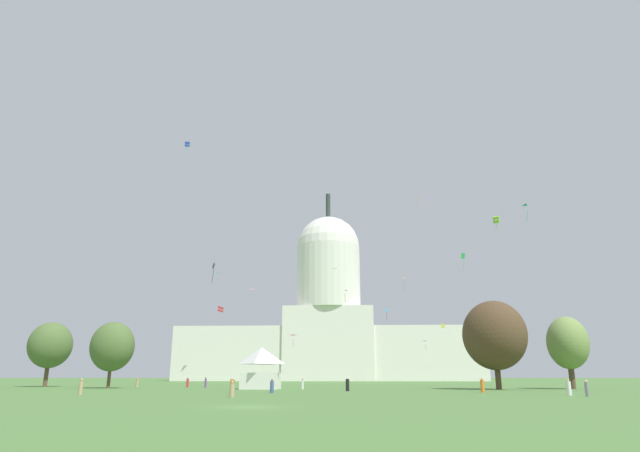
% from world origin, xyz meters
% --- Properties ---
extents(ground_plane, '(800.00, 800.00, 0.00)m').
position_xyz_m(ground_plane, '(0.00, 0.00, 0.00)').
color(ground_plane, '#4C7538').
extents(capitol_building, '(112.09, 24.31, 72.20)m').
position_xyz_m(capitol_building, '(0.19, 165.96, 21.38)').
color(capitol_building, silver).
rests_on(capitol_building, ground_plane).
extents(event_tent, '(5.74, 6.47, 6.04)m').
position_xyz_m(event_tent, '(-6.28, 45.42, 3.13)').
color(event_tent, white).
rests_on(event_tent, ground_plane).
extents(tree_west_far, '(9.68, 9.25, 10.29)m').
position_xyz_m(tree_west_far, '(-30.91, 49.13, 6.40)').
color(tree_west_far, brown).
rests_on(tree_west_far, ground_plane).
extents(tree_east_mid, '(8.48, 9.03, 10.64)m').
position_xyz_m(tree_east_mid, '(40.05, 47.87, 6.70)').
color(tree_east_mid, brown).
rests_on(tree_east_mid, ground_plane).
extents(tree_west_mid, '(7.72, 7.46, 11.28)m').
position_xyz_m(tree_west_mid, '(-46.95, 59.65, 7.20)').
color(tree_west_mid, brown).
rests_on(tree_west_mid, ground_plane).
extents(tree_east_far, '(12.54, 12.71, 12.63)m').
position_xyz_m(tree_east_far, '(28.13, 44.06, 7.62)').
color(tree_east_far, '#4C3823').
rests_on(tree_east_far, ground_plane).
extents(person_purple_lawn_far_right, '(0.37, 0.37, 1.66)m').
position_xyz_m(person_purple_lawn_far_right, '(-16.89, 54.59, 0.78)').
color(person_purple_lawn_far_right, '#703D93').
rests_on(person_purple_lawn_far_right, ground_plane).
extents(person_white_back_left, '(0.61, 0.61, 1.60)m').
position_xyz_m(person_white_back_left, '(29.03, 21.62, 0.72)').
color(person_white_back_left, silver).
rests_on(person_white_back_left, ground_plane).
extents(person_black_near_tree_west, '(0.47, 0.47, 1.71)m').
position_xyz_m(person_black_near_tree_west, '(6.53, 35.60, 0.77)').
color(person_black_near_tree_west, black).
rests_on(person_black_near_tree_west, ground_plane).
extents(person_tan_deep_crowd, '(0.62, 0.62, 1.46)m').
position_xyz_m(person_tan_deep_crowd, '(-29.60, 57.69, 0.65)').
color(person_tan_deep_crowd, tan).
rests_on(person_tan_deep_crowd, ground_plane).
extents(person_grey_edge_east, '(0.52, 0.52, 1.53)m').
position_xyz_m(person_grey_edge_east, '(29.56, 18.65, 0.70)').
color(person_grey_edge_east, gray).
rests_on(person_grey_edge_east, ground_plane).
extents(person_olive_front_left, '(0.59, 0.59, 1.50)m').
position_xyz_m(person_olive_front_left, '(-11.65, 51.46, 0.67)').
color(person_olive_front_left, olive).
rests_on(person_olive_front_left, ground_plane).
extents(person_denim_mid_center, '(0.59, 0.59, 1.55)m').
position_xyz_m(person_denim_mid_center, '(-2.23, 27.71, 0.69)').
color(person_denim_mid_center, '#3D5684').
rests_on(person_denim_mid_center, ground_plane).
extents(person_red_near_tree_east, '(0.59, 0.59, 1.66)m').
position_xyz_m(person_red_near_tree_east, '(-20.55, 56.79, 0.75)').
color(person_red_near_tree_east, red).
rests_on(person_red_near_tree_east, ground_plane).
extents(person_tan_mid_right, '(0.60, 0.60, 1.48)m').
position_xyz_m(person_tan_mid_right, '(-4.31, 15.28, 0.66)').
color(person_tan_mid_right, tan).
rests_on(person_tan_mid_right, ground_plane).
extents(person_white_aisle_center, '(0.44, 0.44, 1.50)m').
position_xyz_m(person_white_aisle_center, '(0.05, 43.87, 0.70)').
color(person_white_aisle_center, silver).
rests_on(person_white_aisle_center, ground_plane).
extents(person_orange_lawn_far_left, '(0.43, 0.43, 1.74)m').
position_xyz_m(person_orange_lawn_far_left, '(-6.00, 23.24, 0.80)').
color(person_orange_lawn_far_left, orange).
rests_on(person_orange_lawn_far_left, ground_plane).
extents(person_orange_mid_left, '(0.60, 0.60, 1.71)m').
position_xyz_m(person_orange_mid_left, '(22.58, 30.80, 0.77)').
color(person_orange_mid_left, orange).
rests_on(person_orange_mid_left, ground_plane).
extents(person_tan_back_center, '(0.45, 0.45, 1.65)m').
position_xyz_m(person_tan_back_center, '(-21.16, 20.25, 0.76)').
color(person_tan_back_center, tan).
rests_on(person_tan_back_center, ground_plane).
extents(kite_green_mid, '(1.65, 1.59, 2.39)m').
position_xyz_m(kite_green_mid, '(-36.74, 140.02, 34.85)').
color(kite_green_mid, green).
extents(kite_black_mid, '(0.39, 1.24, 4.29)m').
position_xyz_m(kite_black_mid, '(-20.67, 70.56, 23.41)').
color(kite_black_mid, black).
extents(kite_yellow_low, '(1.02, 0.97, 1.13)m').
position_xyz_m(kite_yellow_low, '(32.11, 106.87, 14.58)').
color(kite_yellow_low, yellow).
extents(kite_pink_low, '(1.09, 0.78, 0.29)m').
position_xyz_m(kite_pink_low, '(-11.62, 64.53, 17.46)').
color(kite_pink_low, pink).
extents(kite_magenta_low, '(1.64, 0.81, 2.89)m').
position_xyz_m(kite_magenta_low, '(-6.92, 100.84, 11.58)').
color(kite_magenta_low, '#D1339E').
extents(kite_gold_mid, '(1.74, 1.53, 4.23)m').
position_xyz_m(kite_gold_mid, '(25.59, 136.44, 32.02)').
color(kite_gold_mid, gold).
extents(kite_red_low, '(1.23, 1.14, 1.44)m').
position_xyz_m(kite_red_low, '(-22.02, 84.50, 16.49)').
color(kite_red_low, red).
extents(kite_white_mid, '(1.35, 1.20, 0.14)m').
position_xyz_m(kite_white_mid, '(4.24, 92.44, 26.76)').
color(kite_white_mid, white).
extents(kite_orange_high, '(0.33, 0.68, 2.17)m').
position_xyz_m(kite_orange_high, '(29.64, 124.17, 55.48)').
color(kite_orange_high, orange).
extents(kite_blue_high, '(1.17, 1.26, 3.49)m').
position_xyz_m(kite_blue_high, '(-32.97, 85.84, 58.29)').
color(kite_blue_high, blue).
extents(kite_turquoise_mid, '(0.89, 1.28, 2.83)m').
position_xyz_m(kite_turquoise_mid, '(39.31, 56.20, 30.79)').
color(kite_turquoise_mid, teal).
extents(kite_cyan_mid, '(0.91, 0.57, 3.38)m').
position_xyz_m(kite_cyan_mid, '(19.09, 128.27, 20.80)').
color(kite_cyan_mid, '#33BCDB').
extents(kite_violet_low, '(1.47, 1.38, 3.03)m').
position_xyz_m(kite_violet_low, '(33.22, 145.89, 12.51)').
color(kite_violet_low, purple).
extents(kite_lime_mid, '(1.48, 1.52, 3.33)m').
position_xyz_m(kite_lime_mid, '(34.28, 58.58, 29.43)').
color(kite_lime_mid, '#8CD133').
extents(kite_green_mid_b, '(1.16, 0.94, 4.28)m').
position_xyz_m(kite_green_mid_b, '(37.89, 103.20, 32.22)').
color(kite_green_mid_b, green).
extents(kite_black_mid_b, '(1.47, 1.82, 3.89)m').
position_xyz_m(kite_black_mid_b, '(6.35, 133.48, 27.77)').
color(kite_black_mid_b, black).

